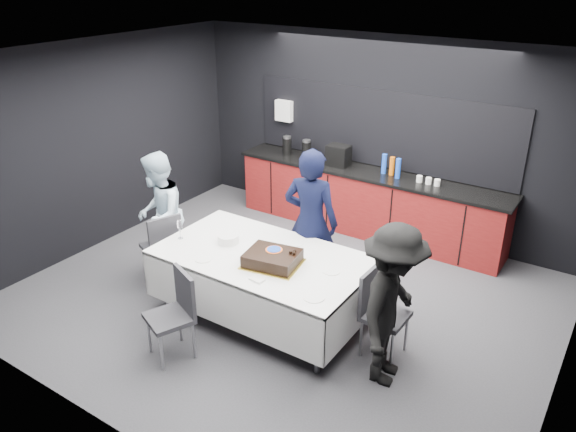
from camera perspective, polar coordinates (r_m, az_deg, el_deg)
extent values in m
plane|color=#404145|center=(6.78, -0.47, -8.38)|extent=(6.00, 6.00, 0.00)
cube|color=white|center=(5.75, -0.57, 15.67)|extent=(6.00, 5.00, 0.04)
cube|color=black|center=(8.21, 9.34, 8.10)|extent=(6.00, 0.04, 2.80)
cube|color=black|center=(4.50, -18.68, -7.55)|extent=(6.00, 0.04, 2.80)
cube|color=black|center=(8.10, -18.57, 6.90)|extent=(0.04, 5.00, 2.80)
cube|color=maroon|center=(8.27, 8.02, 1.31)|extent=(4.00, 0.60, 0.90)
cube|color=black|center=(8.10, 8.22, 4.36)|extent=(4.10, 0.64, 0.04)
cube|color=black|center=(8.17, 9.33, 8.74)|extent=(4.00, 0.03, 1.10)
cube|color=white|center=(8.86, -0.36, 10.65)|extent=(0.28, 0.12, 0.32)
cylinder|color=black|center=(8.70, -0.10, 7.10)|extent=(0.14, 0.14, 0.26)
cylinder|color=black|center=(8.52, 1.88, 6.70)|extent=(0.14, 0.14, 0.26)
cube|color=black|center=(8.25, 5.15, 6.16)|extent=(0.32, 0.24, 0.30)
cylinder|color=blue|center=(8.01, 9.73, 5.25)|extent=(0.07, 0.07, 0.28)
cylinder|color=orange|center=(7.97, 10.51, 5.01)|extent=(0.07, 0.07, 0.26)
cylinder|color=blue|center=(7.87, 11.11, 4.76)|extent=(0.07, 0.07, 0.28)
cylinder|color=white|center=(7.82, 13.20, 3.69)|extent=(0.08, 0.08, 0.09)
cylinder|color=white|center=(7.78, 14.09, 3.49)|extent=(0.08, 0.08, 0.09)
cylinder|color=white|center=(7.74, 14.92, 3.30)|extent=(0.08, 0.08, 0.09)
cylinder|color=#99999E|center=(8.66, -0.10, 8.01)|extent=(0.12, 0.12, 0.03)
cylinder|color=#99999E|center=(8.48, 1.90, 7.63)|extent=(0.12, 0.12, 0.03)
cylinder|color=#99999E|center=(6.56, -12.27, -6.41)|extent=(0.06, 0.06, 0.75)
cylinder|color=#99999E|center=(7.19, -6.68, -3.05)|extent=(0.06, 0.06, 0.75)
cylinder|color=#99999E|center=(5.51, 3.04, -12.50)|extent=(0.06, 0.06, 0.75)
cylinder|color=#99999E|center=(6.24, 7.76, -7.76)|extent=(0.06, 0.06, 0.75)
cube|color=silver|center=(6.11, -2.59, -4.11)|extent=(2.32, 1.32, 0.04)
cube|color=silver|center=(5.81, -6.32, -8.97)|extent=(2.32, 0.02, 0.55)
cube|color=silver|center=(6.71, 0.71, -3.86)|extent=(2.32, 0.02, 0.55)
cube|color=silver|center=(6.90, -10.33, -3.44)|extent=(0.02, 1.32, 0.55)
cube|color=silver|center=(5.75, 6.95, -9.45)|extent=(0.02, 1.32, 0.55)
cube|color=gold|center=(5.91, -1.59, -4.89)|extent=(0.65, 0.56, 0.01)
cube|color=black|center=(5.88, -1.60, -4.34)|extent=(0.60, 0.51, 0.12)
cube|color=black|center=(5.84, -1.61, -3.79)|extent=(0.60, 0.51, 0.01)
cylinder|color=#FF5C15|center=(5.89, -1.43, -3.43)|extent=(0.18, 0.18, 0.00)
cylinder|color=#173FAF|center=(5.89, -1.44, -3.40)|extent=(0.15, 0.15, 0.01)
sphere|color=black|center=(5.83, 0.52, -3.57)|extent=(0.04, 0.04, 0.04)
sphere|color=black|center=(5.79, 0.47, -3.78)|extent=(0.04, 0.04, 0.04)
sphere|color=black|center=(5.81, 0.14, -3.68)|extent=(0.04, 0.04, 0.04)
cylinder|color=white|center=(6.36, -6.09, -2.31)|extent=(0.24, 0.24, 0.10)
cylinder|color=white|center=(6.07, -8.59, -4.36)|extent=(0.18, 0.18, 0.01)
cylinder|color=white|center=(5.80, 4.43, -5.60)|extent=(0.18, 0.18, 0.01)
cylinder|color=white|center=(5.37, 2.65, -8.23)|extent=(0.21, 0.21, 0.01)
cylinder|color=white|center=(6.34, 0.68, -2.72)|extent=(0.21, 0.21, 0.01)
cube|color=white|center=(5.64, -3.18, -6.45)|extent=(0.15, 0.11, 0.02)
cylinder|color=white|center=(6.56, -10.87, -2.21)|extent=(0.06, 0.06, 0.00)
cylinder|color=white|center=(6.53, -10.91, -1.73)|extent=(0.01, 0.01, 0.12)
cylinder|color=white|center=(6.49, -10.99, -0.86)|extent=(0.05, 0.05, 0.10)
cube|color=#2F2F34|center=(7.13, -12.76, -3.10)|extent=(0.55, 0.55, 0.05)
cube|color=#2F2F34|center=(6.86, -12.35, -1.88)|extent=(0.20, 0.40, 0.45)
cylinder|color=#99999E|center=(7.43, -11.88, -3.82)|extent=(0.03, 0.03, 0.44)
cylinder|color=#99999E|center=(7.33, -14.33, -4.50)|extent=(0.03, 0.03, 0.44)
cylinder|color=#99999E|center=(7.15, -10.81, -4.92)|extent=(0.03, 0.03, 0.44)
cylinder|color=#99999E|center=(7.05, -13.34, -5.64)|extent=(0.03, 0.03, 0.44)
cube|color=#2F2F34|center=(5.78, 9.87, -9.98)|extent=(0.43, 0.43, 0.05)
cube|color=#2F2F34|center=(5.71, 8.32, -7.34)|extent=(0.05, 0.42, 0.45)
cylinder|color=#99999E|center=(5.73, 10.50, -13.21)|extent=(0.03, 0.03, 0.44)
cylinder|color=#99999E|center=(5.99, 11.92, -11.49)|extent=(0.03, 0.03, 0.44)
cylinder|color=#99999E|center=(5.84, 7.43, -12.14)|extent=(0.03, 0.03, 0.44)
cylinder|color=#99999E|center=(6.09, 8.95, -10.51)|extent=(0.03, 0.03, 0.44)
cube|color=#2F2F34|center=(5.79, -11.98, -10.12)|extent=(0.55, 0.55, 0.05)
cube|color=#2F2F34|center=(5.71, -10.44, -7.51)|extent=(0.40, 0.20, 0.45)
cylinder|color=#99999E|center=(6.01, -13.95, -11.57)|extent=(0.03, 0.03, 0.44)
cylinder|color=#99999E|center=(5.75, -12.71, -13.32)|extent=(0.03, 0.03, 0.44)
cylinder|color=#99999E|center=(6.10, -10.92, -10.65)|extent=(0.03, 0.03, 0.44)
cylinder|color=#99999E|center=(5.84, -9.56, -12.31)|extent=(0.03, 0.03, 0.44)
imported|color=black|center=(6.55, 2.33, -0.66)|extent=(0.73, 0.55, 1.80)
imported|color=silver|center=(7.15, -12.95, 0.08)|extent=(0.93, 0.98, 1.60)
imported|color=black|center=(5.28, 10.51, -8.98)|extent=(0.73, 1.12, 1.62)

